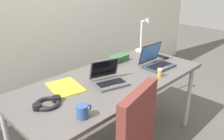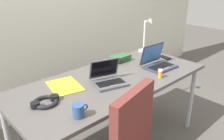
{
  "view_description": "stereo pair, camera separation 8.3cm",
  "coord_description": "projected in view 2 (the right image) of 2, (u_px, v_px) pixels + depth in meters",
  "views": [
    {
      "loc": [
        -1.33,
        -1.3,
        1.59
      ],
      "look_at": [
        0.0,
        0.0,
        0.82
      ],
      "focal_mm": 37.45,
      "sensor_mm": 36.0,
      "label": 1
    },
    {
      "loc": [
        -1.27,
        -1.36,
        1.59
      ],
      "look_at": [
        0.0,
        0.0,
        0.82
      ],
      "focal_mm": 37.45,
      "sensor_mm": 36.0,
      "label": 2
    }
  ],
  "objects": [
    {
      "name": "wall_back",
      "position": [
        44.0,
        2.0,
        2.57
      ],
      "size": [
        6.0,
        0.13,
        2.6
      ],
      "color": "silver",
      "rests_on": "ground_plane"
    },
    {
      "name": "book_stack",
      "position": [
        120.0,
        58.0,
        2.44
      ],
      "size": [
        0.21,
        0.14,
        0.06
      ],
      "color": "#336638",
      "rests_on": "desk"
    },
    {
      "name": "headphones",
      "position": [
        45.0,
        102.0,
        1.64
      ],
      "size": [
        0.21,
        0.18,
        0.04
      ],
      "color": "black",
      "rests_on": "desk"
    },
    {
      "name": "cell_phone",
      "position": [
        165.0,
        57.0,
        2.54
      ],
      "size": [
        0.08,
        0.14,
        0.01
      ],
      "primitive_type": "cube",
      "rotation": [
        0.0,
        0.0,
        -0.12
      ],
      "color": "black",
      "rests_on": "desk"
    },
    {
      "name": "computer_mouse",
      "position": [
        98.0,
        69.0,
        2.2
      ],
      "size": [
        0.06,
        0.1,
        0.03
      ],
      "primitive_type": "ellipsoid",
      "rotation": [
        0.0,
        0.0,
        0.02
      ],
      "color": "black",
      "rests_on": "desk"
    },
    {
      "name": "coffee_mug",
      "position": [
        79.0,
        111.0,
        1.48
      ],
      "size": [
        0.11,
        0.08,
        0.09
      ],
      "color": "#2D518C",
      "rests_on": "desk"
    },
    {
      "name": "desk_lamp",
      "position": [
        147.0,
        35.0,
        2.66
      ],
      "size": [
        0.12,
        0.18,
        0.4
      ],
      "color": "white",
      "rests_on": "desk"
    },
    {
      "name": "paper_folder_front_right",
      "position": [
        65.0,
        86.0,
        1.9
      ],
      "size": [
        0.29,
        0.35,
        0.01
      ],
      "primitive_type": "cube",
      "rotation": [
        0.0,
        0.0,
        -0.21
      ],
      "color": "gold",
      "rests_on": "desk"
    },
    {
      "name": "laptop_near_lamp",
      "position": [
        108.0,
        79.0,
        1.94
      ],
      "size": [
        0.32,
        0.31,
        0.19
      ],
      "color": "#515459",
      "rests_on": "desk"
    },
    {
      "name": "laptop_back_right",
      "position": [
        158.0,
        63.0,
        2.28
      ],
      "size": [
        0.31,
        0.27,
        0.22
      ],
      "color": "#33384C",
      "rests_on": "desk"
    },
    {
      "name": "desk",
      "position": [
        112.0,
        84.0,
        2.07
      ],
      "size": [
        1.8,
        0.8,
        0.74
      ],
      "color": "#595451",
      "rests_on": "ground_plane"
    },
    {
      "name": "pill_bottle",
      "position": [
        160.0,
        74.0,
        2.04
      ],
      "size": [
        0.04,
        0.04,
        0.08
      ],
      "color": "gold",
      "rests_on": "desk"
    }
  ]
}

